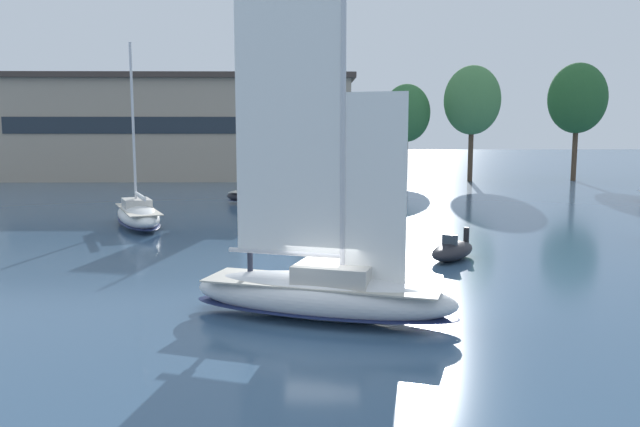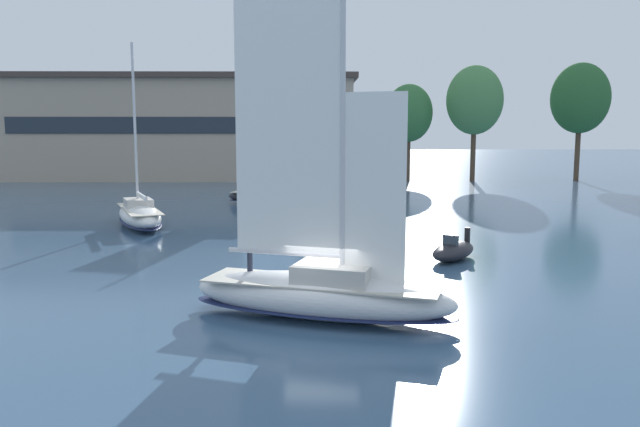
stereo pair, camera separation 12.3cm
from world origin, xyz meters
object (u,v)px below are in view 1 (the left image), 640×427
Objects in this scene: sailboat_moored_near_marina at (268,194)px; sailboat_moored_mid_channel at (138,214)px; tree_shore_right at (577,99)px; tree_shore_center at (407,113)px; sailboat_main at (322,289)px; tree_shore_left at (472,100)px; motor_tender at (453,251)px.

sailboat_moored_near_marina is 0.87× the size of sailboat_moored_mid_channel.
tree_shore_right is at bearing 34.19° from sailboat_moored_near_marina.
sailboat_main reaches higher than tree_shore_center.
tree_shore_right reaches higher than tree_shore_left.
tree_shore_right is 3.88× the size of motor_tender.
sailboat_main is 34.28m from sailboat_moored_near_marina.
motor_tender is at bearing -118.56° from tree_shore_right.
sailboat_main is 1.05× the size of sailboat_moored_mid_channel.
sailboat_moored_mid_channel is (-46.25, -38.81, -9.77)m from tree_shore_right.
tree_shore_left is at bearing -4.84° from tree_shore_center.
tree_shore_left is 51.00m from sailboat_moored_mid_channel.
sailboat_moored_near_marina is 15.13m from sailboat_moored_mid_channel.
sailboat_moored_mid_channel reaches higher than sailboat_moored_near_marina.
tree_shore_left is at bearing -177.34° from tree_shore_right.
sailboat_moored_near_marina is 2.75× the size of motor_tender.
motor_tender is at bearing -105.29° from tree_shore_left.
sailboat_main is 24.41m from sailboat_moored_mid_channel.
motor_tender is at bearing -65.84° from sailboat_moored_near_marina.
tree_shore_left is 8.44m from tree_shore_center.
tree_shore_left is 36.46m from sailboat_moored_near_marina.
motor_tender is (10.89, -24.27, -0.42)m from sailboat_moored_near_marina.
sailboat_main is at bearing -60.26° from sailboat_moored_mid_channel.
tree_shore_left is 0.97× the size of tree_shore_right.
tree_shore_left is 3.78× the size of motor_tender.
tree_shore_center is at bearing 83.98° from motor_tender.
tree_shore_right is 58.10m from motor_tender.
sailboat_main is 1.21× the size of sailboat_moored_near_marina.
sailboat_main is 11.91m from motor_tender.
sailboat_main is at bearing -124.83° from motor_tender.
sailboat_main is at bearing -108.93° from tree_shore_left.
tree_shore_center reaches higher than sailboat_moored_near_marina.
motor_tender is at bearing -31.17° from sailboat_moored_mid_channel.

